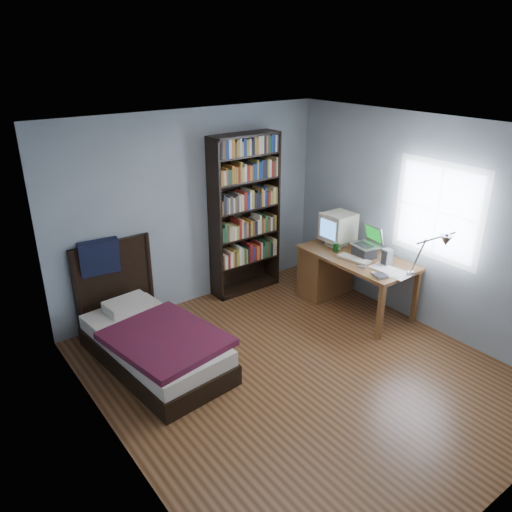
# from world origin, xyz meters

# --- Properties ---
(room) EXTENTS (4.20, 4.24, 2.50)m
(room) POSITION_xyz_m (0.03, -0.00, 1.25)
(room) COLOR #4B2D16
(room) RESTS_ON ground
(desk) EXTENTS (0.75, 1.50, 0.73)m
(desk) POSITION_xyz_m (1.50, 1.05, 0.41)
(desk) COLOR brown
(desk) RESTS_ON floor
(crt_monitor) EXTENTS (0.39, 0.37, 0.44)m
(crt_monitor) POSITION_xyz_m (1.58, 1.07, 0.98)
(crt_monitor) COLOR beige
(crt_monitor) RESTS_ON desk
(laptop) EXTENTS (0.35, 0.35, 0.39)m
(laptop) POSITION_xyz_m (1.57, 0.58, 0.84)
(laptop) COLOR #2D2D30
(laptop) RESTS_ON desk
(desk_lamp) EXTENTS (0.26, 0.57, 0.67)m
(desk_lamp) POSITION_xyz_m (1.45, -0.51, 1.27)
(desk_lamp) COLOR #99999E
(desk_lamp) RESTS_ON desk
(keyboard) EXTENTS (0.23, 0.43, 0.04)m
(keyboard) POSITION_xyz_m (1.39, 0.58, 0.74)
(keyboard) COLOR beige
(keyboard) RESTS_ON desk
(speaker) EXTENTS (0.11, 0.11, 0.20)m
(speaker) POSITION_xyz_m (1.59, 0.25, 0.83)
(speaker) COLOR gray
(speaker) RESTS_ON desk
(soda_can) EXTENTS (0.07, 0.07, 0.12)m
(soda_can) POSITION_xyz_m (1.40, 0.91, 0.79)
(soda_can) COLOR #083C11
(soda_can) RESTS_ON desk
(mouse) EXTENTS (0.07, 0.12, 0.04)m
(mouse) POSITION_xyz_m (1.46, 0.95, 0.75)
(mouse) COLOR silver
(mouse) RESTS_ON desk
(phone_silver) EXTENTS (0.09, 0.12, 0.02)m
(phone_silver) POSITION_xyz_m (1.29, 0.37, 0.74)
(phone_silver) COLOR silver
(phone_silver) RESTS_ON desk
(phone_grey) EXTENTS (0.06, 0.09, 0.02)m
(phone_grey) POSITION_xyz_m (1.26, 0.15, 0.74)
(phone_grey) COLOR gray
(phone_grey) RESTS_ON desk
(external_drive) EXTENTS (0.16, 0.16, 0.03)m
(external_drive) POSITION_xyz_m (1.26, 0.05, 0.74)
(external_drive) COLOR gray
(external_drive) RESTS_ON desk
(bookshelf) EXTENTS (0.97, 0.30, 2.16)m
(bookshelf) POSITION_xyz_m (0.70, 1.94, 1.09)
(bookshelf) COLOR black
(bookshelf) RESTS_ON floor
(bed) EXTENTS (1.15, 2.03, 1.16)m
(bed) POSITION_xyz_m (-1.13, 1.15, 0.26)
(bed) COLOR black
(bed) RESTS_ON floor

